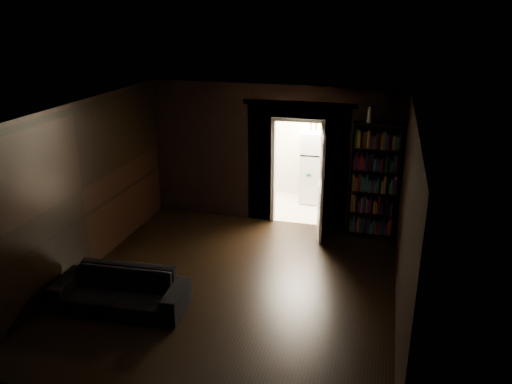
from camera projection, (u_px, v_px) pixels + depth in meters
ground at (232, 287)px, 7.89m from camera, size 5.50×5.50×0.00m
room_walls at (249, 166)px, 8.28m from camera, size 5.02×5.61×2.84m
kitchen_alcove at (306, 152)px, 10.86m from camera, size 2.20×1.80×2.60m
sofa at (120, 284)px, 7.23m from camera, size 1.98×0.94×0.74m
bookshelf at (374, 181)px, 9.34m from camera, size 0.95×0.67×2.20m
refrigerator at (319, 166)px, 11.15m from camera, size 0.93×0.89×1.65m
door at (321, 185)px, 9.38m from camera, size 0.20×0.84×2.05m
figurine at (369, 115)px, 9.00m from camera, size 0.10×0.10×0.28m
bottles at (322, 125)px, 10.79m from camera, size 0.58×0.09×0.24m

